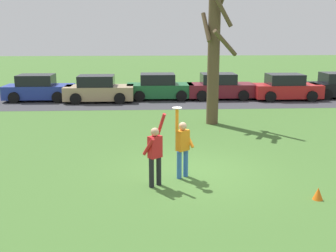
{
  "coord_description": "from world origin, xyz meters",
  "views": [
    {
      "loc": [
        -1.37,
        -11.66,
        4.18
      ],
      "look_at": [
        -0.71,
        -0.06,
        1.48
      ],
      "focal_mm": 43.9,
      "sensor_mm": 36.0,
      "label": 1
    }
  ],
  "objects_px": {
    "bare_tree_tall": "(214,54)",
    "field_cone_orange": "(318,194)",
    "person_defender": "(155,152)",
    "frisbee_disc": "(177,108)",
    "parked_car_blue": "(39,89)",
    "parked_car_tan": "(99,90)",
    "person_catcher": "(183,145)",
    "parked_car_green": "(159,88)",
    "parked_car_red": "(286,88)",
    "parked_car_maroon": "(220,87)"
  },
  "relations": [
    {
      "from": "bare_tree_tall",
      "to": "field_cone_orange",
      "type": "xyz_separation_m",
      "value": [
        1.25,
        -8.84,
        -3.0
      ]
    },
    {
      "from": "person_defender",
      "to": "frisbee_disc",
      "type": "relative_size",
      "value": 7.65
    },
    {
      "from": "frisbee_disc",
      "to": "parked_car_blue",
      "type": "xyz_separation_m",
      "value": [
        -7.38,
        14.17,
        -1.37
      ]
    },
    {
      "from": "person_defender",
      "to": "parked_car_tan",
      "type": "distance_m",
      "value": 14.35
    },
    {
      "from": "person_catcher",
      "to": "parked_car_green",
      "type": "xyz_separation_m",
      "value": [
        -0.16,
        14.15,
        -0.25
      ]
    },
    {
      "from": "person_catcher",
      "to": "parked_car_green",
      "type": "bearing_deg",
      "value": -127.54
    },
    {
      "from": "parked_car_tan",
      "to": "bare_tree_tall",
      "type": "xyz_separation_m",
      "value": [
        5.89,
        -6.36,
        2.44
      ]
    },
    {
      "from": "parked_car_red",
      "to": "field_cone_orange",
      "type": "xyz_separation_m",
      "value": [
        -4.39,
        -15.35,
        -0.57
      ]
    },
    {
      "from": "parked_car_blue",
      "to": "bare_tree_tall",
      "type": "xyz_separation_m",
      "value": [
        9.6,
        -7.0,
        2.44
      ]
    },
    {
      "from": "frisbee_disc",
      "to": "field_cone_orange",
      "type": "relative_size",
      "value": 0.84
    },
    {
      "from": "person_catcher",
      "to": "person_defender",
      "type": "bearing_deg",
      "value": 0.0
    },
    {
      "from": "parked_car_green",
      "to": "field_cone_orange",
      "type": "bearing_deg",
      "value": -77.71
    },
    {
      "from": "person_catcher",
      "to": "parked_car_green",
      "type": "distance_m",
      "value": 14.15
    },
    {
      "from": "parked_car_green",
      "to": "parked_car_red",
      "type": "height_order",
      "value": "same"
    },
    {
      "from": "person_catcher",
      "to": "parked_car_blue",
      "type": "xyz_separation_m",
      "value": [
        -7.56,
        14.03,
        -0.25
      ]
    },
    {
      "from": "person_defender",
      "to": "parked_car_red",
      "type": "relative_size",
      "value": 0.5
    },
    {
      "from": "parked_car_maroon",
      "to": "parked_car_red",
      "type": "height_order",
      "value": "same"
    },
    {
      "from": "bare_tree_tall",
      "to": "parked_car_maroon",
      "type": "bearing_deg",
      "value": 77.29
    },
    {
      "from": "person_catcher",
      "to": "parked_car_tan",
      "type": "xyz_separation_m",
      "value": [
        -3.85,
        13.39,
        -0.25
      ]
    },
    {
      "from": "person_catcher",
      "to": "field_cone_orange",
      "type": "xyz_separation_m",
      "value": [
        3.29,
        -1.81,
        -0.82
      ]
    },
    {
      "from": "person_defender",
      "to": "parked_car_tan",
      "type": "bearing_deg",
      "value": 64.04
    },
    {
      "from": "parked_car_blue",
      "to": "frisbee_disc",
      "type": "bearing_deg",
      "value": -62.38
    },
    {
      "from": "parked_car_green",
      "to": "parked_car_red",
      "type": "xyz_separation_m",
      "value": [
        7.84,
        -0.61,
        0.0
      ]
    },
    {
      "from": "parked_car_tan",
      "to": "parked_car_green",
      "type": "distance_m",
      "value": 3.77
    },
    {
      "from": "person_catcher",
      "to": "parked_car_green",
      "type": "height_order",
      "value": "person_catcher"
    },
    {
      "from": "bare_tree_tall",
      "to": "field_cone_orange",
      "type": "height_order",
      "value": "bare_tree_tall"
    },
    {
      "from": "bare_tree_tall",
      "to": "person_catcher",
      "type": "bearing_deg",
      "value": -106.17
    },
    {
      "from": "person_defender",
      "to": "parked_car_maroon",
      "type": "distance_m",
      "value": 15.37
    },
    {
      "from": "person_catcher",
      "to": "parked_car_green",
      "type": "relative_size",
      "value": 0.51
    },
    {
      "from": "parked_car_tan",
      "to": "person_defender",
      "type": "bearing_deg",
      "value": -77.67
    },
    {
      "from": "person_defender",
      "to": "frisbee_disc",
      "type": "xyz_separation_m",
      "value": [
        0.63,
        0.5,
        1.11
      ]
    },
    {
      "from": "parked_car_green",
      "to": "parked_car_maroon",
      "type": "xyz_separation_m",
      "value": [
        3.79,
        -0.07,
        0.0
      ]
    },
    {
      "from": "person_catcher",
      "to": "field_cone_orange",
      "type": "relative_size",
      "value": 6.5
    },
    {
      "from": "field_cone_orange",
      "to": "parked_car_blue",
      "type": "bearing_deg",
      "value": 124.39
    },
    {
      "from": "parked_car_maroon",
      "to": "parked_car_red",
      "type": "bearing_deg",
      "value": -7.49
    },
    {
      "from": "person_catcher",
      "to": "field_cone_orange",
      "type": "bearing_deg",
      "value": 112.93
    },
    {
      "from": "parked_car_green",
      "to": "bare_tree_tall",
      "type": "xyz_separation_m",
      "value": [
        2.2,
        -7.11,
        2.44
      ]
    },
    {
      "from": "parked_car_maroon",
      "to": "frisbee_disc",
      "type": "bearing_deg",
      "value": -104.88
    },
    {
      "from": "frisbee_disc",
      "to": "parked_car_red",
      "type": "height_order",
      "value": "frisbee_disc"
    },
    {
      "from": "parked_car_maroon",
      "to": "parked_car_tan",
      "type": "bearing_deg",
      "value": -174.6
    },
    {
      "from": "parked_car_blue",
      "to": "parked_car_tan",
      "type": "height_order",
      "value": "same"
    },
    {
      "from": "field_cone_orange",
      "to": "parked_car_red",
      "type": "bearing_deg",
      "value": 74.03
    },
    {
      "from": "parked_car_green",
      "to": "person_defender",
      "type": "bearing_deg",
      "value": -92.41
    },
    {
      "from": "person_catcher",
      "to": "parked_car_blue",
      "type": "height_order",
      "value": "person_catcher"
    },
    {
      "from": "person_defender",
      "to": "parked_car_maroon",
      "type": "height_order",
      "value": "person_defender"
    },
    {
      "from": "parked_car_blue",
      "to": "parked_car_tan",
      "type": "relative_size",
      "value": 1.0
    },
    {
      "from": "parked_car_red",
      "to": "field_cone_orange",
      "type": "relative_size",
      "value": 12.82
    },
    {
      "from": "frisbee_disc",
      "to": "bare_tree_tall",
      "type": "height_order",
      "value": "bare_tree_tall"
    },
    {
      "from": "field_cone_orange",
      "to": "person_catcher",
      "type": "bearing_deg",
      "value": 151.12
    },
    {
      "from": "person_defender",
      "to": "field_cone_orange",
      "type": "relative_size",
      "value": 6.39
    }
  ]
}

